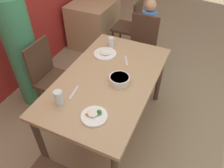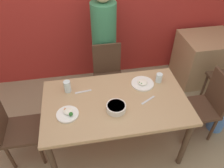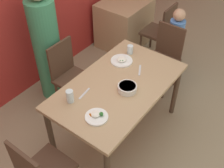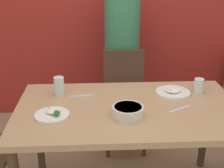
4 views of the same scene
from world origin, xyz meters
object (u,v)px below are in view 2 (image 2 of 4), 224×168
(chair_adult_spot, at_px, (108,75))
(person_adult, at_px, (104,47))
(chair_child_spot, at_px, (205,105))
(plate_rice_adult, at_px, (68,114))
(bowl_curry, at_px, (116,107))
(glass_water_tall, at_px, (159,78))

(chair_adult_spot, distance_m, person_adult, 0.42)
(chair_child_spot, bearing_deg, plate_rice_adult, -85.49)
(chair_adult_spot, xyz_separation_m, person_adult, (-0.00, 0.34, 0.24))
(bowl_curry, bearing_deg, chair_adult_spot, 85.89)
(bowl_curry, height_order, glass_water_tall, glass_water_tall)
(plate_rice_adult, bearing_deg, glass_water_tall, 17.42)
(chair_child_spot, relative_size, bowl_curry, 4.63)
(chair_adult_spot, bearing_deg, chair_child_spot, -36.15)
(plate_rice_adult, relative_size, glass_water_tall, 2.04)
(chair_adult_spot, distance_m, plate_rice_adult, 1.07)
(glass_water_tall, bearing_deg, chair_adult_spot, 130.90)
(chair_child_spot, relative_size, person_adult, 0.57)
(chair_adult_spot, distance_m, chair_child_spot, 1.28)
(chair_adult_spot, relative_size, person_adult, 0.57)
(chair_adult_spot, height_order, bowl_curry, chair_adult_spot)
(bowl_curry, relative_size, glass_water_tall, 1.85)
(chair_child_spot, xyz_separation_m, bowl_curry, (-1.10, -0.14, 0.31))
(plate_rice_adult, height_order, glass_water_tall, glass_water_tall)
(bowl_curry, xyz_separation_m, glass_water_tall, (0.55, 0.34, 0.02))
(chair_child_spot, distance_m, bowl_curry, 1.15)
(person_adult, bearing_deg, chair_child_spot, -46.61)
(person_adult, xyz_separation_m, plate_rice_adult, (-0.53, -1.22, 0.05))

